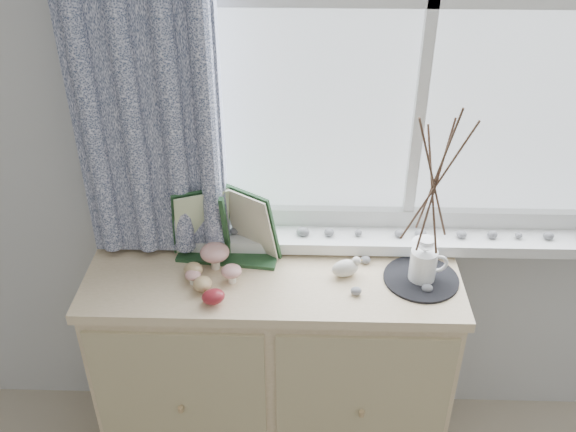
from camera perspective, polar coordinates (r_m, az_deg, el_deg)
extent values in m
cube|color=#B9B9B7|center=(2.04, 3.08, 9.19)|extent=(4.00, 0.04, 2.60)
cube|color=silver|center=(1.96, 12.69, 18.26)|extent=(1.30, 0.01, 1.40)
cube|color=white|center=(2.21, 10.60, -1.93)|extent=(1.45, 0.16, 0.04)
cube|color=#091636|center=(1.86, -13.62, 18.17)|extent=(0.44, 0.06, 1.61)
cube|color=beige|center=(2.36, -1.21, -13.54)|extent=(1.17, 0.43, 0.81)
cube|color=beige|center=(2.08, -1.35, -5.44)|extent=(1.20, 0.45, 0.03)
cube|color=tan|center=(2.25, -9.31, -17.31)|extent=(0.55, 0.01, 0.75)
cube|color=tan|center=(2.22, 6.44, -17.75)|extent=(0.55, 0.01, 0.75)
cylinder|color=white|center=(2.08, -6.48, -3.95)|extent=(0.03, 0.03, 0.06)
ellipsoid|color=#901504|center=(2.06, -6.53, -3.24)|extent=(0.09, 0.09, 0.05)
cylinder|color=white|center=(2.02, -5.02, -5.39)|extent=(0.03, 0.03, 0.04)
ellipsoid|color=#901504|center=(2.01, -5.05, -4.90)|extent=(0.06, 0.06, 0.04)
cylinder|color=white|center=(2.03, -8.42, -5.57)|extent=(0.02, 0.02, 0.03)
ellipsoid|color=#901504|center=(2.02, -8.45, -5.20)|extent=(0.05, 0.05, 0.03)
ellipsoid|color=tan|center=(1.99, -7.59, -5.99)|extent=(0.06, 0.05, 0.07)
ellipsoid|color=tan|center=(2.05, -8.43, -4.73)|extent=(0.06, 0.05, 0.07)
ellipsoid|color=maroon|center=(1.94, -6.66, -7.14)|extent=(0.06, 0.05, 0.07)
cylinder|color=black|center=(2.08, 11.74, -5.48)|extent=(0.24, 0.24, 0.01)
cylinder|color=white|center=(2.04, 11.91, -4.26)|extent=(0.09, 0.09, 0.10)
cone|color=white|center=(2.00, 12.13, -2.71)|extent=(0.08, 0.08, 0.04)
cylinder|color=white|center=(1.99, 12.19, -2.28)|extent=(0.05, 0.05, 0.02)
torus|color=white|center=(2.05, 13.21, -4.15)|extent=(0.06, 0.02, 0.06)
ellipsoid|color=gray|center=(1.98, 6.07, -6.66)|extent=(0.03, 0.03, 0.02)
ellipsoid|color=gray|center=(2.11, 6.89, -3.90)|extent=(0.03, 0.03, 0.02)
ellipsoid|color=gray|center=(2.03, 12.27, -6.30)|extent=(0.03, 0.03, 0.02)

